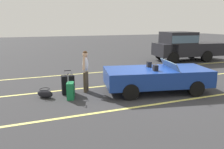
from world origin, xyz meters
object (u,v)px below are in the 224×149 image
(traveler_person, at_px, (86,69))
(suitcase_large_black, at_px, (68,85))
(duffel_bag, at_px, (45,94))
(parked_pickup_truck_near, at_px, (183,46))
(suitcase_medium_bright, at_px, (71,91))
(convertible_car, at_px, (161,77))

(traveler_person, bearing_deg, suitcase_large_black, -145.91)
(duffel_bag, height_order, parked_pickup_truck_near, parked_pickup_truck_near)
(suitcase_large_black, distance_m, suitcase_medium_bright, 0.63)
(suitcase_large_black, bearing_deg, parked_pickup_truck_near, -60.85)
(duffel_bag, distance_m, parked_pickup_truck_near, 11.22)
(parked_pickup_truck_near, bearing_deg, convertible_car, 51.29)
(suitcase_medium_bright, xyz_separation_m, duffel_bag, (-0.87, 0.48, -0.15))
(traveler_person, bearing_deg, convertible_car, 10.54)
(convertible_car, height_order, parked_pickup_truck_near, parked_pickup_truck_near)
(suitcase_medium_bright, relative_size, parked_pickup_truck_near, 0.18)
(suitcase_medium_bright, height_order, duffel_bag, suitcase_medium_bright)
(duffel_bag, bearing_deg, traveler_person, 7.04)
(suitcase_medium_bright, height_order, parked_pickup_truck_near, parked_pickup_truck_near)
(convertible_car, xyz_separation_m, suitcase_medium_bright, (-3.61, 0.32, -0.28))
(suitcase_medium_bright, xyz_separation_m, parked_pickup_truck_near, (9.17, 5.41, 0.79))
(convertible_car, relative_size, suitcase_large_black, 4.56)
(convertible_car, relative_size, duffel_bag, 6.49)
(suitcase_medium_bright, bearing_deg, traveler_person, 58.42)
(suitcase_large_black, distance_m, traveler_person, 0.92)
(suitcase_large_black, height_order, parked_pickup_truck_near, parked_pickup_truck_near)
(traveler_person, relative_size, parked_pickup_truck_near, 0.32)
(convertible_car, height_order, suitcase_medium_bright, convertible_car)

